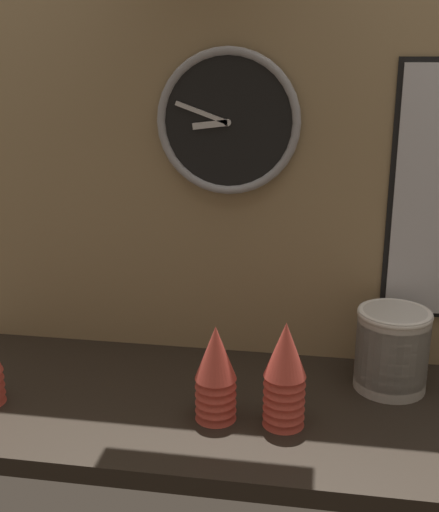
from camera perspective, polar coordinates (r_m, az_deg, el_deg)
name	(u,v)px	position (r m, az deg, el deg)	size (l,w,h in m)	color
ground_plane	(267,411)	(1.45, 4.27, -13.61)	(1.60, 0.56, 0.04)	black
wall_tiled_back	(283,146)	(1.52, 5.65, 9.75)	(1.60, 0.03, 1.05)	tan
cup_stack_center_right	(285,375)	(1.31, 5.82, -10.44)	(0.09, 0.09, 0.23)	#DB4C3D
cup_stack_center	(216,373)	(1.33, -0.34, -10.37)	(0.09, 0.09, 0.21)	#DB4C3D
bowl_stack_right	(392,348)	(1.50, 15.08, -7.90)	(0.16, 0.16, 0.19)	beige
wall_clock	(228,122)	(1.50, 0.76, 11.81)	(0.33, 0.03, 0.33)	black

